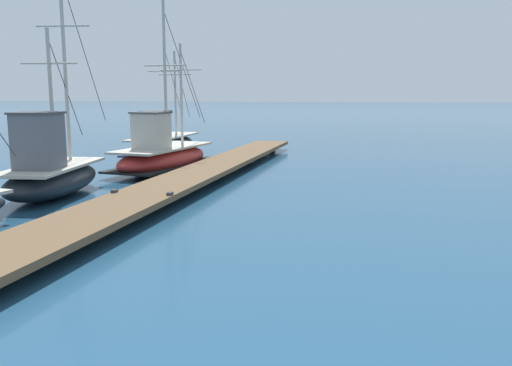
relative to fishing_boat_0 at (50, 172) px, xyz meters
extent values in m
cube|color=brown|center=(3.57, 3.52, -0.40)|extent=(2.37, 23.39, 0.16)
cylinder|color=brown|center=(3.40, -3.49, -0.62)|extent=(0.36, 0.36, 0.29)
cylinder|color=brown|center=(3.51, 1.18, -0.62)|extent=(0.36, 0.36, 0.29)
cylinder|color=brown|center=(3.62, 5.85, -0.62)|extent=(0.36, 0.36, 0.29)
cylinder|color=brown|center=(3.74, 10.52, -0.62)|extent=(0.36, 0.36, 0.29)
cylinder|color=brown|center=(3.85, 15.19, -0.62)|extent=(0.36, 0.36, 0.29)
cube|color=#333338|center=(2.65, -1.13, -0.28)|extent=(0.12, 0.20, 0.08)
cube|color=#333338|center=(4.25, -1.17, -0.28)|extent=(0.12, 0.20, 0.08)
ellipsoid|color=black|center=(-0.02, 0.12, -0.30)|extent=(2.54, 4.96, 0.94)
cube|color=#B2AD9E|center=(-0.02, 0.12, 0.13)|extent=(2.25, 4.46, 0.08)
cube|color=#565B66|center=(0.08, -0.59, 0.95)|extent=(1.26, 1.28, 1.56)
cube|color=#3D3D42|center=(0.08, -0.59, 1.76)|extent=(1.36, 1.39, 0.06)
cylinder|color=#B2ADA3|center=(-0.05, 0.35, 2.19)|extent=(0.11, 0.11, 4.02)
cylinder|color=#B2ADA3|center=(-0.05, 0.35, 3.18)|extent=(1.71, 0.29, 0.06)
cylinder|color=#333338|center=(-0.20, 1.43, 2.39)|extent=(0.31, 2.08, 2.98)
cylinder|color=#B2ADA3|center=(-0.19, 1.41, 3.28)|extent=(0.11, 0.11, 6.21)
cylinder|color=#B2ADA3|center=(-0.19, 1.41, 4.38)|extent=(1.71, 0.29, 0.06)
cylinder|color=#333338|center=(-0.42, 3.07, 3.59)|extent=(0.46, 3.20, 4.59)
ellipsoid|color=black|center=(-0.84, 10.88, -0.28)|extent=(2.06, 6.41, 0.98)
cube|color=#B2AD9E|center=(-0.84, 10.88, 0.17)|extent=(1.82, 5.77, 0.08)
cube|color=#19234C|center=(-0.84, 10.88, -0.50)|extent=(2.08, 6.28, 0.08)
cube|color=#565B66|center=(-0.83, 9.92, 0.82)|extent=(1.07, 1.34, 1.22)
cube|color=#3D3D42|center=(-0.83, 9.92, 1.47)|extent=(1.16, 1.45, 0.06)
cylinder|color=#B2ADA3|center=(-0.85, 11.20, 2.55)|extent=(0.11, 0.11, 4.69)
cylinder|color=#B2ADA3|center=(-0.85, 11.20, 3.40)|extent=(1.79, 0.08, 0.06)
cylinder|color=#333338|center=(-0.86, 12.46, 2.79)|extent=(0.05, 2.44, 3.47)
cylinder|color=#B2ADA3|center=(-0.86, 12.63, 2.35)|extent=(0.11, 0.11, 4.28)
cylinder|color=#B2ADA3|center=(-0.86, 12.63, 3.28)|extent=(1.79, 0.08, 0.06)
cylinder|color=#333338|center=(-0.88, 13.79, 2.56)|extent=(0.05, 2.23, 3.17)
ellipsoid|color=#AD2823|center=(1.26, 5.71, -0.27)|extent=(2.90, 5.90, 0.99)
cube|color=#B2AD9E|center=(1.26, 5.71, 0.18)|extent=(2.57, 5.31, 0.08)
cube|color=black|center=(1.26, 5.71, -0.50)|extent=(2.90, 5.79, 0.08)
cube|color=#B7B2A8|center=(1.14, 4.87, 0.89)|extent=(1.25, 1.29, 1.34)
cube|color=#3D3D42|center=(1.14, 4.87, 1.59)|extent=(1.35, 1.39, 0.06)
cylinder|color=#B2ADA3|center=(1.30, 5.99, 3.04)|extent=(0.11, 0.11, 5.64)
cylinder|color=#B2ADA3|center=(1.30, 5.99, 3.39)|extent=(1.88, 0.33, 0.06)
cylinder|color=#333338|center=(1.52, 7.49, 3.32)|extent=(0.45, 2.90, 4.17)
cylinder|color=#B2ADA3|center=(1.48, 7.25, 2.28)|extent=(0.11, 0.11, 4.11)
cylinder|color=#B2ADA3|center=(1.48, 7.25, 3.27)|extent=(1.88, 0.33, 0.06)
cylinder|color=#333338|center=(1.64, 8.35, 2.48)|extent=(0.33, 2.12, 3.04)
camera|label=1|loc=(9.38, -13.86, 2.30)|focal=36.99mm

